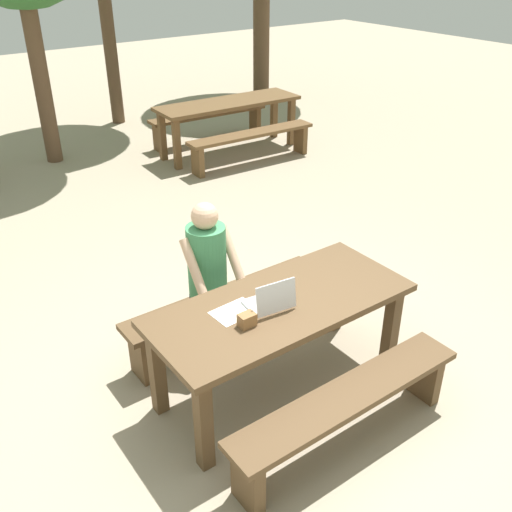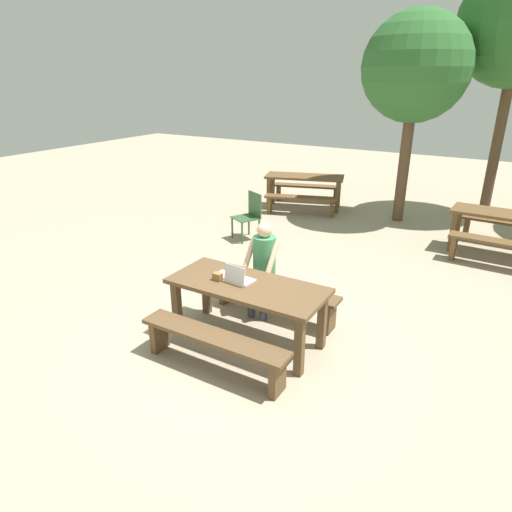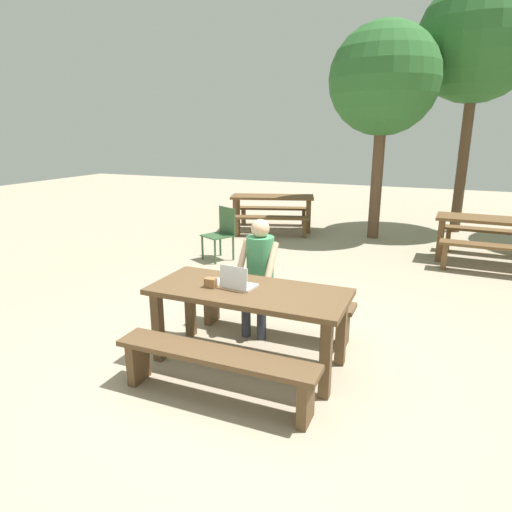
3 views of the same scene
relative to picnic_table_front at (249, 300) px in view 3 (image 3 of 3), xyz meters
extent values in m
plane|color=tan|center=(0.00, 0.00, -0.63)|extent=(30.00, 30.00, 0.00)
cube|color=brown|center=(0.00, 0.00, 0.09)|extent=(1.84, 0.80, 0.05)
cube|color=brown|center=(-0.82, -0.30, -0.29)|extent=(0.09, 0.09, 0.70)
cube|color=brown|center=(0.82, -0.30, -0.29)|extent=(0.09, 0.09, 0.70)
cube|color=brown|center=(-0.82, 0.30, -0.29)|extent=(0.09, 0.09, 0.70)
cube|color=brown|center=(0.82, 0.30, -0.29)|extent=(0.09, 0.09, 0.70)
cube|color=brown|center=(0.00, -0.69, -0.22)|extent=(1.74, 0.30, 0.05)
cube|color=brown|center=(-0.77, -0.69, -0.44)|extent=(0.08, 0.24, 0.39)
cube|color=brown|center=(0.77, -0.69, -0.44)|extent=(0.08, 0.24, 0.39)
cube|color=brown|center=(0.00, 0.69, -0.22)|extent=(1.74, 0.30, 0.05)
cube|color=brown|center=(-0.77, 0.69, -0.44)|extent=(0.08, 0.24, 0.39)
cube|color=brown|center=(0.77, 0.69, -0.44)|extent=(0.08, 0.24, 0.39)
cube|color=silver|center=(-0.10, 0.03, 0.12)|extent=(0.31, 0.24, 0.02)
cube|color=silver|center=(-0.11, -0.09, 0.24)|extent=(0.29, 0.07, 0.21)
cube|color=black|center=(-0.11, -0.08, 0.24)|extent=(0.27, 0.06, 0.19)
cube|color=olive|center=(-0.35, -0.09, 0.16)|extent=(0.11, 0.08, 0.09)
cube|color=white|center=(-0.32, 0.08, 0.11)|extent=(0.31, 0.23, 0.00)
cylinder|color=#333847|center=(-0.25, 0.51, -0.42)|extent=(0.10, 0.10, 0.44)
cylinder|color=#333847|center=(-0.07, 0.51, -0.42)|extent=(0.10, 0.10, 0.44)
cube|color=#333847|center=(-0.16, 0.60, -0.16)|extent=(0.28, 0.28, 0.12)
cylinder|color=#3F8C59|center=(-0.16, 0.69, 0.16)|extent=(0.29, 0.29, 0.56)
cylinder|color=#DBAD89|center=(-0.33, 0.59, 0.20)|extent=(0.07, 0.32, 0.41)
cylinder|color=#DBAD89|center=(0.00, 0.59, 0.20)|extent=(0.07, 0.32, 0.41)
sphere|color=#DBAD89|center=(-0.16, 0.69, 0.54)|extent=(0.20, 0.20, 0.20)
cube|color=#335933|center=(-1.90, 3.03, -0.21)|extent=(0.59, 0.59, 0.02)
cube|color=#335933|center=(-1.81, 3.21, 0.03)|extent=(0.40, 0.22, 0.46)
cylinder|color=#335933|center=(-2.16, 2.94, -0.43)|extent=(0.04, 0.04, 0.42)
cylinder|color=#335933|center=(-1.82, 2.77, -0.43)|extent=(0.04, 0.04, 0.42)
cylinder|color=#335933|center=(-1.99, 3.28, -0.43)|extent=(0.04, 0.04, 0.42)
cylinder|color=#335933|center=(-1.65, 3.11, -0.43)|extent=(0.04, 0.04, 0.42)
cube|color=brown|center=(2.62, 4.59, 0.11)|extent=(2.21, 0.76, 0.05)
cube|color=brown|center=(1.62, 4.39, -0.27)|extent=(0.09, 0.09, 0.72)
cube|color=brown|center=(1.64, 4.86, -0.27)|extent=(0.09, 0.09, 0.72)
cube|color=brown|center=(2.60, 3.96, -0.19)|extent=(1.98, 0.38, 0.05)
cube|color=brown|center=(1.71, 4.00, -0.43)|extent=(0.09, 0.24, 0.42)
cube|color=brown|center=(2.65, 5.21, -0.19)|extent=(1.98, 0.38, 0.05)
cube|color=brown|center=(1.76, 5.25, -0.43)|extent=(0.09, 0.24, 0.42)
cube|color=brown|center=(-1.87, 5.60, 0.12)|extent=(1.92, 1.19, 0.05)
cube|color=brown|center=(-2.56, 5.13, -0.27)|extent=(0.11, 0.11, 0.73)
cube|color=brown|center=(-1.04, 5.62, -0.27)|extent=(0.11, 0.11, 0.73)
cube|color=brown|center=(-2.71, 5.59, -0.27)|extent=(0.11, 0.11, 0.73)
cube|color=brown|center=(-1.18, 6.07, -0.27)|extent=(0.11, 0.11, 0.73)
cube|color=brown|center=(-1.69, 5.05, -0.23)|extent=(1.64, 0.78, 0.05)
cube|color=brown|center=(-2.37, 4.83, -0.44)|extent=(0.15, 0.25, 0.38)
cube|color=brown|center=(-1.02, 5.26, -0.44)|extent=(0.15, 0.25, 0.38)
cube|color=brown|center=(-2.05, 6.16, -0.23)|extent=(1.64, 0.78, 0.05)
cube|color=brown|center=(-2.73, 5.94, -0.44)|extent=(0.15, 0.25, 0.38)
cube|color=brown|center=(-1.37, 6.37, -0.44)|extent=(0.15, 0.25, 0.38)
cylinder|color=brown|center=(0.32, 5.77, 0.60)|extent=(0.23, 0.23, 2.47)
sphere|color=#2D662D|center=(0.32, 5.77, 2.47)|extent=(2.11, 2.11, 2.11)
cylinder|color=brown|center=(1.91, 7.07, 0.95)|extent=(0.22, 0.22, 3.17)
sphere|color=#2D662D|center=(1.91, 7.07, 3.25)|extent=(2.41, 2.41, 2.41)
camera|label=1|loc=(-2.05, -2.52, 2.29)|focal=40.35mm
camera|label=2|loc=(2.45, -3.94, 2.34)|focal=31.45mm
camera|label=3|loc=(1.55, -3.53, 1.52)|focal=31.09mm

